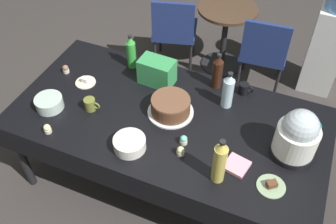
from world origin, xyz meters
TOP-DOWN VIEW (x-y plane):
  - ground at (0.00, 0.00)m, footprint 9.00×9.00m
  - potluck_table at (0.00, 0.00)m, footprint 2.20×1.10m
  - frosted_layer_cake at (0.00, 0.05)m, footprint 0.33×0.33m
  - slow_cooker at (0.85, 0.01)m, footprint 0.27×0.27m
  - glass_salad_bowl at (-0.81, -0.24)m, footprint 0.20×0.20m
  - ceramic_snack_bowl at (-0.12, -0.35)m, footprint 0.21×0.21m
  - dessert_plate_cream at (-0.72, 0.09)m, footprint 0.16×0.16m
  - dessert_plate_sage at (0.78, -0.29)m, footprint 0.17×0.17m
  - dessert_plate_teal at (0.92, 0.30)m, footprint 0.16×0.16m
  - cupcake_vanilla at (0.19, -0.18)m, footprint 0.05×0.05m
  - cupcake_rose at (0.20, -0.27)m, footprint 0.05×0.05m
  - cupcake_lemon at (-0.93, 0.14)m, footprint 0.05×0.05m
  - cupcake_berry at (-0.69, -0.44)m, footprint 0.05×0.05m
  - soda_bottle_lime_soda at (-0.48, 0.41)m, footprint 0.07×0.07m
  - soda_bottle_cola at (0.21, 0.44)m, footprint 0.08×0.08m
  - soda_bottle_ginger_ale at (0.47, -0.35)m, footprint 0.08×0.08m
  - soda_bottle_water at (0.34, 0.27)m, footprint 0.08×0.08m
  - coffee_mug_olive at (-0.54, -0.14)m, footprint 0.12×0.08m
  - coffee_mug_black at (0.42, 0.45)m, footprint 0.11×0.07m
  - soda_carton at (-0.22, 0.31)m, footprint 0.27×0.17m
  - paper_napkin_stack at (0.56, -0.23)m, footprint 0.17×0.17m
  - maroon_chair_left at (-0.53, 1.42)m, footprint 0.54×0.54m
  - maroon_chair_right at (0.41, 1.41)m, footprint 0.47×0.47m
  - round_cafe_table at (-0.05, 1.64)m, footprint 0.60×0.60m
  - water_cooler at (0.95, 1.70)m, footprint 0.32×0.32m

SIDE VIEW (x-z plane):
  - ground at x=0.00m, z-range 0.00..0.00m
  - maroon_chair_left at x=-0.53m, z-range 0.07..0.92m
  - maroon_chair_right at x=0.41m, z-range 0.07..0.92m
  - round_cafe_table at x=-0.05m, z-range 0.14..0.86m
  - water_cooler at x=0.95m, z-range -0.03..1.21m
  - potluck_table at x=0.00m, z-range 0.31..1.06m
  - dessert_plate_teal at x=0.92m, z-range 0.74..0.78m
  - dessert_plate_sage at x=0.78m, z-range 0.74..0.78m
  - dessert_plate_cream at x=-0.72m, z-range 0.74..0.79m
  - paper_napkin_stack at x=0.56m, z-range 0.75..0.77m
  - cupcake_vanilla at x=0.19m, z-range 0.75..0.82m
  - cupcake_rose at x=0.20m, z-range 0.75..0.82m
  - cupcake_lemon at x=-0.93m, z-range 0.75..0.82m
  - cupcake_berry at x=-0.69m, z-range 0.75..0.82m
  - ceramic_snack_bowl at x=-0.12m, z-range 0.75..0.83m
  - glass_salad_bowl at x=-0.81m, z-range 0.75..0.84m
  - coffee_mug_black at x=0.42m, z-range 0.75..0.84m
  - coffee_mug_olive at x=-0.54m, z-range 0.75..0.84m
  - frosted_layer_cake at x=0.00m, z-range 0.75..0.88m
  - soda_carton at x=-0.22m, z-range 0.75..0.95m
  - soda_bottle_lime_soda at x=-0.48m, z-range 0.74..1.03m
  - soda_bottle_water at x=0.34m, z-range 0.74..1.03m
  - soda_bottle_cola at x=0.21m, z-range 0.74..1.04m
  - soda_bottle_ginger_ale at x=0.47m, z-range 0.74..1.08m
  - slow_cooker at x=0.85m, z-range 0.74..1.10m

